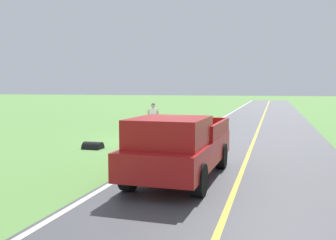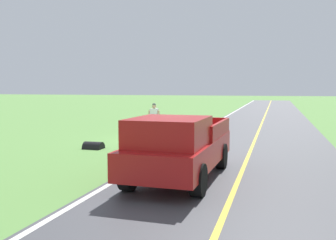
{
  "view_description": "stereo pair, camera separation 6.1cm",
  "coord_description": "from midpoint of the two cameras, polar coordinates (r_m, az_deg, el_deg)",
  "views": [
    {
      "loc": [
        -5.31,
        17.69,
        2.6
      ],
      "look_at": [
        -2.14,
        6.41,
        1.58
      ],
      "focal_mm": 40.57,
      "sensor_mm": 36.0,
      "label": 1
    },
    {
      "loc": [
        -5.37,
        17.67,
        2.6
      ],
      "look_at": [
        -2.14,
        6.41,
        1.58
      ],
      "focal_mm": 40.57,
      "sensor_mm": 36.0,
      "label": 2
    }
  ],
  "objects": [
    {
      "name": "ground_plane",
      "position": [
        18.65,
        -0.82,
        -3.06
      ],
      "size": [
        200.0,
        200.0,
        0.0
      ],
      "primitive_type": "plane",
      "color": "#609347"
    },
    {
      "name": "road_surface",
      "position": [
        17.89,
        12.79,
        -3.52
      ],
      "size": [
        6.91,
        120.0,
        0.0
      ],
      "primitive_type": "cube",
      "color": "#47474C",
      "rests_on": "ground"
    },
    {
      "name": "lane_edge_line",
      "position": [
        18.36,
        2.51,
        -3.17
      ],
      "size": [
        0.16,
        117.6,
        0.0
      ],
      "primitive_type": "cube",
      "color": "silver",
      "rests_on": "ground"
    },
    {
      "name": "lane_centre_line",
      "position": [
        17.89,
        12.79,
        -3.51
      ],
      "size": [
        0.14,
        117.6,
        0.0
      ],
      "primitive_type": "cube",
      "color": "gold",
      "rests_on": "ground"
    },
    {
      "name": "hitchhiker_walking",
      "position": [
        20.53,
        -1.99,
        0.43
      ],
      "size": [
        0.62,
        0.51,
        1.75
      ],
      "color": "navy",
      "rests_on": "ground"
    },
    {
      "name": "suitcase_carried",
      "position": [
        20.64,
        -3.17,
        -1.57
      ],
      "size": [
        0.47,
        0.22,
        0.52
      ],
      "primitive_type": "cube",
      "rotation": [
        0.0,
        0.0,
        1.61
      ],
      "color": "maroon",
      "rests_on": "ground"
    },
    {
      "name": "pickup_truck_passing",
      "position": [
        10.6,
        1.71,
        -3.91
      ],
      "size": [
        2.2,
        5.45,
        1.82
      ],
      "color": "#B21919",
      "rests_on": "ground"
    },
    {
      "name": "drainage_culvert",
      "position": [
        16.4,
        -11.02,
        -4.26
      ],
      "size": [
        0.8,
        0.6,
        0.6
      ],
      "primitive_type": "cylinder",
      "rotation": [
        0.0,
        1.57,
        0.0
      ],
      "color": "black",
      "rests_on": "ground"
    }
  ]
}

